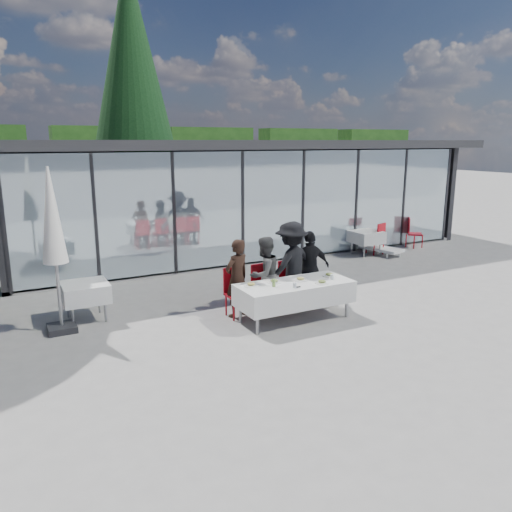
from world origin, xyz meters
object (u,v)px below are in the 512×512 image
at_px(plate_c, 300,279).
at_px(juice_bottle, 274,283).
at_px(spare_table_right, 366,237).
at_px(spare_chair_a, 412,231).
at_px(diner_chair_c, 290,282).
at_px(diner_c, 291,265).
at_px(diner_d, 310,268).
at_px(spare_table_left, 85,292).
at_px(conifer_tree, 132,76).
at_px(plate_d, 329,275).
at_px(diner_chair_d, 308,279).
at_px(lounger, 377,245).
at_px(folded_eyeglasses, 297,287).
at_px(diner_b, 264,275).
at_px(diner_chair_b, 263,285).
at_px(diner_a, 237,278).
at_px(plate_b, 274,281).
at_px(plate_a, 251,285).
at_px(plate_extra, 322,282).
at_px(diner_chair_a, 236,290).
at_px(market_umbrella, 53,226).
at_px(spare_chair_b, 378,237).
at_px(dining_table, 295,293).

relative_size(plate_c, juice_bottle, 1.91).
bearing_deg(spare_table_right, spare_chair_a, 4.83).
bearing_deg(diner_chair_c, diner_c, -90.00).
height_order(diner_chair_c, diner_d, diner_d).
height_order(juice_bottle, spare_table_left, juice_bottle).
bearing_deg(conifer_tree, plate_d, -88.15).
bearing_deg(diner_chair_d, diner_chair_c, 180.00).
height_order(diner_chair_d, juice_bottle, diner_chair_d).
bearing_deg(conifer_tree, lounger, -62.41).
distance_m(diner_chair_c, folded_eyeglasses, 1.16).
bearing_deg(diner_chair_c, diner_b, -175.43).
height_order(diner_b, lounger, diner_b).
relative_size(diner_b, diner_chair_b, 1.60).
xyz_separation_m(diner_a, plate_b, (0.55, -0.51, -0.01)).
bearing_deg(spare_chair_a, plate_a, -154.14).
height_order(plate_a, plate_extra, same).
relative_size(diner_chair_a, diner_b, 0.63).
relative_size(diner_a, diner_chair_c, 1.61).
bearing_deg(plate_extra, lounger, 39.62).
distance_m(plate_d, market_umbrella, 5.31).
bearing_deg(market_umbrella, spare_chair_b, 13.55).
distance_m(plate_b, spare_chair_a, 8.30).
xyz_separation_m(diner_chair_b, plate_c, (0.48, -0.66, 0.24)).
height_order(spare_table_left, spare_chair_b, spare_chair_b).
bearing_deg(plate_b, dining_table, -28.82).
bearing_deg(spare_chair_b, dining_table, -145.03).
xyz_separation_m(diner_chair_a, plate_a, (0.05, -0.56, 0.24)).
xyz_separation_m(diner_a, diner_chair_a, (0.00, 0.05, -0.25)).
height_order(dining_table, market_umbrella, market_umbrella).
relative_size(spare_chair_a, conifer_tree, 0.09).
height_order(diner_chair_c, juice_bottle, diner_chair_c).
relative_size(diner_chair_c, spare_chair_a, 1.00).
bearing_deg(spare_chair_b, plate_c, -144.74).
bearing_deg(plate_a, plate_extra, -20.21).
height_order(spare_table_right, market_umbrella, market_umbrella).
relative_size(diner_chair_a, juice_bottle, 6.73).
bearing_deg(juice_bottle, spare_table_right, 35.41).
relative_size(diner_chair_b, plate_extra, 3.52).
relative_size(diner_chair_d, plate_c, 3.52).
relative_size(diner_a, spare_table_right, 1.82).
height_order(diner_chair_d, plate_c, diner_chair_d).
xyz_separation_m(folded_eyeglasses, spare_table_right, (5.09, 4.12, -0.20)).
bearing_deg(spare_table_left, diner_a, -23.74).
xyz_separation_m(diner_c, plate_d, (0.53, -0.61, -0.13)).
distance_m(plate_a, spare_table_left, 3.24).
xyz_separation_m(diner_chair_c, diner_chair_d, (0.46, 0.00, 0.00)).
xyz_separation_m(plate_extra, spare_chair_b, (4.89, 4.01, -0.24)).
relative_size(diner_b, plate_b, 5.62).
xyz_separation_m(plate_extra, spare_table_right, (4.52, 4.11, -0.22)).
height_order(diner_c, folded_eyeglasses, diner_c).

